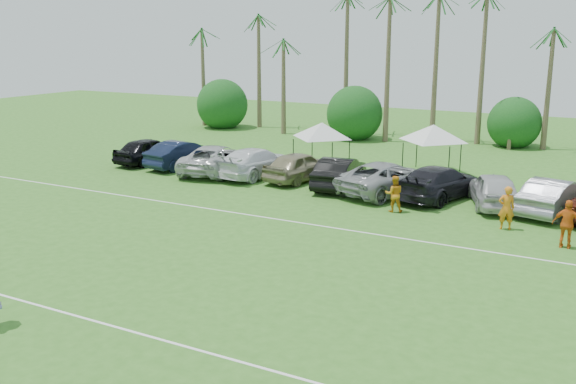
% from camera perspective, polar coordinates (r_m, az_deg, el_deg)
% --- Properties ---
extents(ground, '(120.00, 120.00, 0.00)m').
position_cam_1_polar(ground, '(19.40, -21.79, -12.65)').
color(ground, '#346B20').
rests_on(ground, ground).
extents(field_lines, '(80.00, 12.10, 0.01)m').
position_cam_1_polar(field_lines, '(24.75, -7.54, -5.90)').
color(field_lines, white).
rests_on(field_lines, ground).
extents(palm_tree_0, '(2.40, 2.40, 8.90)m').
position_cam_1_polar(palm_tree_0, '(60.51, -8.15, 12.98)').
color(palm_tree_0, brown).
rests_on(palm_tree_0, ground).
extents(palm_tree_1, '(2.40, 2.40, 9.90)m').
position_cam_1_polar(palm_tree_1, '(57.68, -4.05, 13.91)').
color(palm_tree_1, brown).
rests_on(palm_tree_1, ground).
extents(palm_tree_2, '(2.40, 2.40, 10.90)m').
position_cam_1_polar(palm_tree_2, '(55.18, 0.48, 14.84)').
color(palm_tree_2, brown).
rests_on(palm_tree_2, ground).
extents(palm_tree_3, '(2.40, 2.40, 11.90)m').
position_cam_1_polar(palm_tree_3, '(53.45, 4.42, 15.74)').
color(palm_tree_3, brown).
rests_on(palm_tree_3, ground).
extents(palm_tree_4, '(2.40, 2.40, 8.90)m').
position_cam_1_polar(palm_tree_4, '(51.93, 8.51, 12.83)').
color(palm_tree_4, brown).
rests_on(palm_tree_4, ground).
extents(palm_tree_5, '(2.40, 2.40, 9.90)m').
position_cam_1_polar(palm_tree_5, '(50.69, 12.91, 13.60)').
color(palm_tree_5, brown).
rests_on(palm_tree_5, ground).
extents(palm_tree_6, '(2.40, 2.40, 10.90)m').
position_cam_1_polar(palm_tree_6, '(49.76, 17.54, 14.31)').
color(palm_tree_6, brown).
rests_on(palm_tree_6, ground).
extents(palm_tree_7, '(2.40, 2.40, 11.90)m').
position_cam_1_polar(palm_tree_7, '(49.15, 22.34, 14.93)').
color(palm_tree_7, brown).
rests_on(palm_tree_7, ground).
extents(bush_tree_0, '(4.00, 4.00, 4.00)m').
position_cam_1_polar(bush_tree_0, '(59.97, -5.06, 7.62)').
color(bush_tree_0, brown).
rests_on(bush_tree_0, ground).
extents(bush_tree_1, '(4.00, 4.00, 4.00)m').
position_cam_1_polar(bush_tree_1, '(53.97, 6.65, 6.87)').
color(bush_tree_1, brown).
rests_on(bush_tree_1, ground).
extents(bush_tree_2, '(4.00, 4.00, 4.00)m').
position_cam_1_polar(bush_tree_2, '(50.81, 19.37, 5.75)').
color(bush_tree_2, brown).
rests_on(bush_tree_2, ground).
extents(sideline_player_a, '(0.83, 0.69, 1.94)m').
position_cam_1_polar(sideline_player_a, '(29.46, 18.85, -1.34)').
color(sideline_player_a, orange).
rests_on(sideline_player_a, ground).
extents(sideline_player_b, '(1.05, 0.95, 1.77)m').
position_cam_1_polar(sideline_player_b, '(31.08, 9.42, -0.16)').
color(sideline_player_b, orange).
rests_on(sideline_player_b, ground).
extents(sideline_player_c, '(1.16, 0.48, 1.97)m').
position_cam_1_polar(sideline_player_c, '(27.78, 23.60, -2.64)').
color(sideline_player_c, '#D76117').
rests_on(sideline_player_c, ground).
extents(canopy_tent_left, '(4.15, 4.15, 3.36)m').
position_cam_1_polar(canopy_tent_left, '(40.65, 3.05, 6.18)').
color(canopy_tent_left, black).
rests_on(canopy_tent_left, ground).
extents(canopy_tent_right, '(4.32, 4.32, 3.50)m').
position_cam_1_polar(canopy_tent_right, '(39.79, 12.83, 5.86)').
color(canopy_tent_right, black).
rests_on(canopy_tent_right, ground).
extents(parked_car_0, '(2.49, 5.20, 1.72)m').
position_cam_1_polar(parked_car_0, '(43.22, -12.26, 3.64)').
color(parked_car_0, black).
rests_on(parked_car_0, ground).
extents(parked_car_1, '(2.57, 5.42, 1.72)m').
position_cam_1_polar(parked_car_1, '(41.50, -9.34, 3.35)').
color(parked_car_1, '#111A32').
rests_on(parked_car_1, ground).
extents(parked_car_2, '(4.03, 6.62, 1.72)m').
position_cam_1_polar(parked_car_2, '(39.61, -6.46, 2.95)').
color(parked_car_2, '#B9B9BA').
rests_on(parked_car_2, ground).
extents(parked_car_3, '(3.17, 6.18, 1.72)m').
position_cam_1_polar(parked_car_3, '(38.38, -2.79, 2.66)').
color(parked_car_3, white).
rests_on(parked_car_3, ground).
extents(parked_car_4, '(2.89, 5.32, 1.72)m').
position_cam_1_polar(parked_car_4, '(37.23, 1.02, 2.32)').
color(parked_car_4, gray).
rests_on(parked_car_4, ground).
extents(parked_car_5, '(2.49, 5.40, 1.72)m').
position_cam_1_polar(parked_car_5, '(35.61, 4.60, 1.74)').
color(parked_car_5, black).
rests_on(parked_car_5, ground).
extents(parked_car_6, '(4.64, 6.76, 1.72)m').
position_cam_1_polar(parked_car_6, '(34.58, 8.78, 1.26)').
color(parked_car_6, '#9B9C9E').
rests_on(parked_car_6, ground).
extents(parked_car_7, '(3.82, 6.33, 1.72)m').
position_cam_1_polar(parked_car_7, '(34.03, 13.31, 0.83)').
color(parked_car_7, black).
rests_on(parked_car_7, ground).
extents(parked_car_8, '(3.68, 5.43, 1.72)m').
position_cam_1_polar(parked_car_8, '(33.23, 17.80, 0.22)').
color(parked_car_8, '#BBBBBD').
rests_on(parked_car_8, ground).
extents(parked_car_9, '(2.91, 5.48, 1.72)m').
position_cam_1_polar(parked_car_9, '(32.85, 22.53, -0.33)').
color(parked_car_9, gray).
rests_on(parked_car_9, ground).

